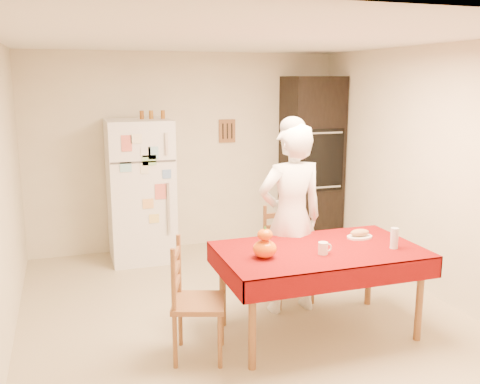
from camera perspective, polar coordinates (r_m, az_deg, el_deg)
name	(u,v)px	position (r m, az deg, el deg)	size (l,w,h in m)	color
floor	(241,313)	(5.17, 0.14, -12.75)	(4.50, 4.50, 0.00)	tan
room_shell	(241,141)	(4.73, 0.15, 5.41)	(4.02, 4.52, 2.51)	beige
refrigerator	(141,191)	(6.53, -10.56, 0.14)	(0.75, 0.74, 1.70)	white
oven_cabinet	(311,161)	(7.19, 7.63, 3.33)	(0.70, 0.62, 2.20)	black
dining_table	(319,256)	(4.59, 8.46, -6.81)	(1.70, 1.00, 0.76)	brown
chair_far	(286,250)	(5.34, 4.89, -6.14)	(0.45, 0.43, 0.95)	brown
chair_left	(190,296)	(4.25, -5.31, -10.99)	(0.51, 0.53, 0.95)	brown
seated_woman	(291,219)	(4.97, 5.44, -2.92)	(0.65, 0.43, 1.78)	white
coffee_mug	(323,248)	(4.42, 8.85, -5.95)	(0.08, 0.08, 0.10)	white
pumpkin_lower	(265,249)	(4.29, 2.66, -6.08)	(0.19, 0.19, 0.14)	#D84305
pumpkin_upper	(265,235)	(4.25, 2.68, -4.56)	(0.12, 0.12, 0.09)	#DE6105
wine_glass	(394,238)	(4.69, 16.14, -4.75)	(0.07, 0.07, 0.18)	silver
bread_plate	(360,237)	(4.94, 12.63, -4.70)	(0.24, 0.24, 0.02)	white
bread_loaf	(360,233)	(4.93, 12.65, -4.24)	(0.18, 0.10, 0.06)	#AA7F54
spice_jar_left	(142,115)	(6.46, -10.44, 8.09)	(0.05, 0.05, 0.10)	brown
spice_jar_mid	(151,115)	(6.48, -9.46, 8.14)	(0.05, 0.05, 0.10)	#995F1B
spice_jar_right	(163,114)	(6.50, -8.23, 8.19)	(0.05, 0.05, 0.10)	#91541A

